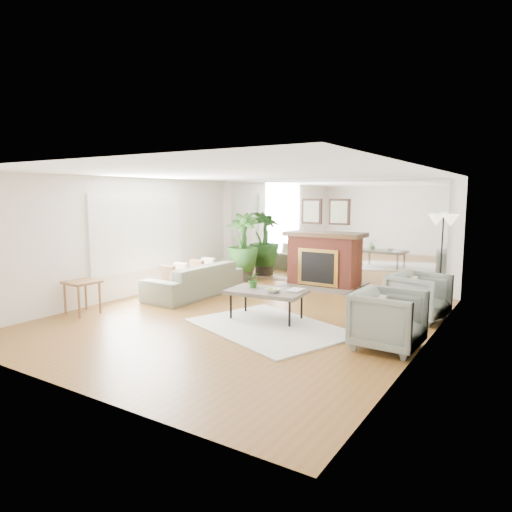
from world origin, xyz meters
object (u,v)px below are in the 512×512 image
Objects in this scene: armchair_front at (389,320)px; armchair_back at (418,297)px; potted_ficus at (243,244)px; floor_lamp at (443,227)px; sofa at (195,280)px; coffee_table at (266,293)px; fireplace at (321,259)px; side_table at (82,286)px.

armchair_back is at bearing 1.79° from armchair_front.
potted_ficus reaches higher than armchair_front.
armchair_back is 1.75m from floor_lamp.
sofa is at bearing -157.05° from floor_lamp.
coffee_table is at bearing 134.31° from armchair_back.
armchair_front is 0.51× the size of floor_lamp.
floor_lamp reaches higher than sofa.
armchair_back reaches higher than sofa.
armchair_back is (2.21, 1.41, -0.07)m from coffee_table.
fireplace reaches higher than armchair_back.
armchair_front is 0.53× the size of potted_ficus.
floor_lamp is at bearing 50.15° from coffee_table.
sofa is (-2.28, 0.82, -0.14)m from coffee_table.
floor_lamp reaches higher than side_table.
coffee_table is at bearing -49.97° from potted_ficus.
floor_lamp is (2.31, 2.76, 1.04)m from coffee_table.
coffee_table is at bearing 82.38° from armchair_front.
fireplace is at bearing 38.24° from armchair_front.
sofa is (-1.88, -2.33, -0.32)m from fireplace.
fireplace is 1.20× the size of potted_ficus.
armchair_back is at bearing 28.59° from side_table.
floor_lamp is (4.68, -0.07, 0.61)m from potted_ficus.
fireplace is 2.30× the size of armchair_back.
armchair_front is at bearing -91.83° from floor_lamp.
coffee_table is at bearing -82.87° from fireplace.
potted_ficus is at bearing -176.49° from sofa.
armchair_back is at bearing 98.18° from sofa.
potted_ficus is at bearing 179.20° from floor_lamp.
side_table is 6.84m from floor_lamp.
sofa is at bearing 160.13° from coffee_table.
fireplace reaches higher than armchair_front.
coffee_table is 0.77× the size of floor_lamp.
armchair_front is at bearing 11.51° from side_table.
armchair_front reaches higher than side_table.
sofa is 4.52m from armchair_back.
potted_ficus is (0.63, 4.26, 0.40)m from side_table.
armchair_front is at bearing -9.42° from coffee_table.
floor_lamp is (0.10, 1.35, 1.11)m from armchair_back.
armchair_front is at bearing -34.88° from potted_ficus.
potted_ficus reaches higher than sofa.
fireplace reaches higher than coffee_table.
armchair_front is at bearing -168.37° from armchair_back.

